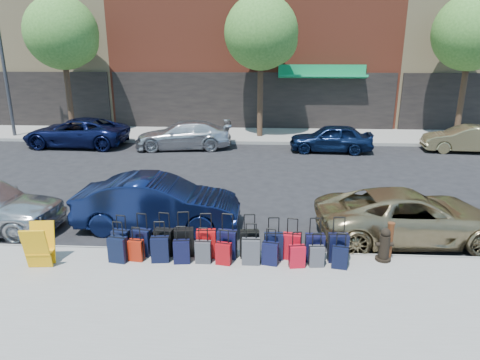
# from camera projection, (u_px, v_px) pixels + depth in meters

# --- Properties ---
(ground) EXTENTS (120.00, 120.00, 0.00)m
(ground) POSITION_uv_depth(u_px,v_px,m) (240.00, 195.00, 14.49)
(ground) COLOR black
(ground) RESTS_ON ground
(sidewalk_near) EXTENTS (60.00, 4.00, 0.15)m
(sidewalk_near) POSITION_uv_depth(u_px,v_px,m) (221.00, 301.00, 8.27)
(sidewalk_near) COLOR gray
(sidewalk_near) RESTS_ON ground
(sidewalk_far) EXTENTS (60.00, 4.00, 0.15)m
(sidewalk_far) POSITION_uv_depth(u_px,v_px,m) (251.00, 135.00, 24.01)
(sidewalk_far) COLOR gray
(sidewalk_far) RESTS_ON ground
(curb_near) EXTENTS (60.00, 0.08, 0.15)m
(curb_near) POSITION_uv_depth(u_px,v_px,m) (230.00, 253.00, 10.20)
(curb_near) COLOR gray
(curb_near) RESTS_ON ground
(curb_far) EXTENTS (60.00, 0.08, 0.15)m
(curb_far) POSITION_uv_depth(u_px,v_px,m) (249.00, 143.00, 22.08)
(curb_far) COLOR gray
(curb_far) RESTS_ON ground
(building_left) EXTENTS (15.00, 12.12, 16.00)m
(building_left) POSITION_uv_depth(u_px,v_px,m) (30.00, 0.00, 30.19)
(building_left) COLOR tan
(building_left) RESTS_ON ground
(tree_left) EXTENTS (3.80, 3.80, 7.27)m
(tree_left) POSITION_uv_depth(u_px,v_px,m) (64.00, 35.00, 22.51)
(tree_left) COLOR black
(tree_left) RESTS_ON sidewalk_far
(tree_center) EXTENTS (3.80, 3.80, 7.27)m
(tree_center) POSITION_uv_depth(u_px,v_px,m) (264.00, 35.00, 21.91)
(tree_center) COLOR black
(tree_center) RESTS_ON sidewalk_far
(tree_right) EXTENTS (3.80, 3.80, 7.27)m
(tree_right) POSITION_uv_depth(u_px,v_px,m) (474.00, 34.00, 21.32)
(tree_right) COLOR black
(tree_right) RESTS_ON sidewalk_far
(streetlight) EXTENTS (2.59, 0.18, 8.00)m
(streetlight) POSITION_uv_depth(u_px,v_px,m) (5.00, 50.00, 22.23)
(streetlight) COLOR #333338
(streetlight) RESTS_ON sidewalk_far
(suitcase_front_0) EXTENTS (0.42, 0.28, 0.94)m
(suitcase_front_0) POSITION_uv_depth(u_px,v_px,m) (121.00, 242.00, 9.95)
(suitcase_front_0) COLOR black
(suitcase_front_0) RESTS_ON sidewalk_near
(suitcase_front_1) EXTENTS (0.46, 0.31, 1.01)m
(suitcase_front_1) POSITION_uv_depth(u_px,v_px,m) (142.00, 242.00, 9.90)
(suitcase_front_1) COLOR black
(suitcase_front_1) RESTS_ON sidewalk_near
(suitcase_front_2) EXTENTS (0.45, 0.29, 1.03)m
(suitcase_front_2) POSITION_uv_depth(u_px,v_px,m) (164.00, 242.00, 9.90)
(suitcase_front_2) COLOR black
(suitcase_front_2) RESTS_ON sidewalk_near
(suitcase_front_3) EXTENTS (0.47, 0.31, 1.06)m
(suitcase_front_3) POSITION_uv_depth(u_px,v_px,m) (184.00, 242.00, 9.86)
(suitcase_front_3) COLOR black
(suitcase_front_3) RESTS_ON sidewalk_near
(suitcase_front_4) EXTENTS (0.46, 0.28, 1.05)m
(suitcase_front_4) POSITION_uv_depth(u_px,v_px,m) (206.00, 244.00, 9.79)
(suitcase_front_4) COLOR #B10B0C
(suitcase_front_4) RESTS_ON sidewalk_near
(suitcase_front_5) EXTENTS (0.46, 0.29, 1.05)m
(suitcase_front_5) POSITION_uv_depth(u_px,v_px,m) (227.00, 244.00, 9.77)
(suitcase_front_5) COLOR black
(suitcase_front_5) RESTS_ON sidewalk_near
(suitcase_front_6) EXTENTS (0.45, 0.28, 1.03)m
(suitcase_front_6) POSITION_uv_depth(u_px,v_px,m) (249.00, 244.00, 9.79)
(suitcase_front_6) COLOR black
(suitcase_front_6) RESTS_ON sidewalk_near
(suitcase_front_7) EXTENTS (0.43, 0.26, 1.00)m
(suitcase_front_7) POSITION_uv_depth(u_px,v_px,m) (274.00, 246.00, 9.70)
(suitcase_front_7) COLOR black
(suitcase_front_7) RESTS_ON sidewalk_near
(suitcase_front_8) EXTENTS (0.43, 0.29, 0.97)m
(suitcase_front_8) POSITION_uv_depth(u_px,v_px,m) (291.00, 246.00, 9.72)
(suitcase_front_8) COLOR #AF0B19
(suitcase_front_8) RESTS_ON sidewalk_near
(suitcase_front_9) EXTENTS (0.43, 0.25, 1.02)m
(suitcase_front_9) POSITION_uv_depth(u_px,v_px,m) (315.00, 247.00, 9.62)
(suitcase_front_9) COLOR black
(suitcase_front_9) RESTS_ON sidewalk_near
(suitcase_front_10) EXTENTS (0.44, 0.25, 1.05)m
(suitcase_front_10) POSITION_uv_depth(u_px,v_px,m) (338.00, 248.00, 9.59)
(suitcase_front_10) COLOR black
(suitcase_front_10) RESTS_ON sidewalk_near
(suitcase_back_0) EXTENTS (0.43, 0.29, 0.94)m
(suitcase_back_0) POSITION_uv_depth(u_px,v_px,m) (118.00, 249.00, 9.58)
(suitcase_back_0) COLOR black
(suitcase_back_0) RESTS_ON sidewalk_near
(suitcase_back_1) EXTENTS (0.35, 0.23, 0.79)m
(suitcase_back_1) POSITION_uv_depth(u_px,v_px,m) (136.00, 250.00, 9.65)
(suitcase_back_1) COLOR maroon
(suitcase_back_1) RESTS_ON sidewalk_near
(suitcase_back_2) EXTENTS (0.42, 0.27, 0.94)m
(suitcase_back_2) POSITION_uv_depth(u_px,v_px,m) (160.00, 249.00, 9.59)
(suitcase_back_2) COLOR black
(suitcase_back_2) RESTS_ON sidewalk_near
(suitcase_back_3) EXTENTS (0.38, 0.25, 0.86)m
(suitcase_back_3) POSITION_uv_depth(u_px,v_px,m) (182.00, 252.00, 9.54)
(suitcase_back_3) COLOR black
(suitcase_back_3) RESTS_ON sidewalk_near
(suitcase_back_4) EXTENTS (0.35, 0.20, 0.82)m
(suitcase_back_4) POSITION_uv_depth(u_px,v_px,m) (203.00, 252.00, 9.56)
(suitcase_back_4) COLOR #38393D
(suitcase_back_4) RESTS_ON sidewalk_near
(suitcase_back_5) EXTENTS (0.37, 0.25, 0.80)m
(suitcase_back_5) POSITION_uv_depth(u_px,v_px,m) (224.00, 253.00, 9.49)
(suitcase_back_5) COLOR maroon
(suitcase_back_5) RESTS_ON sidewalk_near
(suitcase_back_6) EXTENTS (0.40, 0.23, 0.95)m
(suitcase_back_6) POSITION_uv_depth(u_px,v_px,m) (251.00, 251.00, 9.49)
(suitcase_back_6) COLOR #3C3C41
(suitcase_back_6) RESTS_ON sidewalk_near
(suitcase_back_7) EXTENTS (0.39, 0.27, 0.84)m
(suitcase_back_7) POSITION_uv_depth(u_px,v_px,m) (270.00, 253.00, 9.47)
(suitcase_back_7) COLOR black
(suitcase_back_7) RESTS_ON sidewalk_near
(suitcase_back_8) EXTENTS (0.37, 0.25, 0.81)m
(suitcase_back_8) POSITION_uv_depth(u_px,v_px,m) (297.00, 256.00, 9.36)
(suitcase_back_8) COLOR #AF0B1D
(suitcase_back_8) RESTS_ON sidewalk_near
(suitcase_back_9) EXTENTS (0.34, 0.21, 0.77)m
(suitcase_back_9) POSITION_uv_depth(u_px,v_px,m) (316.00, 256.00, 9.39)
(suitcase_back_9) COLOR #3E3E43
(suitcase_back_9) RESTS_ON sidewalk_near
(suitcase_back_10) EXTENTS (0.37, 0.26, 0.81)m
(suitcase_back_10) POSITION_uv_depth(u_px,v_px,m) (340.00, 257.00, 9.32)
(suitcase_back_10) COLOR black
(suitcase_back_10) RESTS_ON sidewalk_near
(fire_hydrant) EXTENTS (0.40, 0.35, 0.78)m
(fire_hydrant) POSITION_uv_depth(u_px,v_px,m) (384.00, 245.00, 9.63)
(fire_hydrant) COLOR black
(fire_hydrant) RESTS_ON sidewalk_near
(bollard) EXTENTS (0.16, 0.16, 0.88)m
(bollard) POSITION_uv_depth(u_px,v_px,m) (390.00, 240.00, 9.67)
(bollard) COLOR #38190C
(bollard) RESTS_ON sidewalk_near
(display_rack) EXTENTS (0.59, 0.64, 0.95)m
(display_rack) POSITION_uv_depth(u_px,v_px,m) (40.00, 246.00, 9.35)
(display_rack) COLOR #F0A60D
(display_rack) RESTS_ON sidewalk_near
(car_near_1) EXTENTS (4.41, 1.54, 1.45)m
(car_near_1) POSITION_uv_depth(u_px,v_px,m) (158.00, 203.00, 11.62)
(car_near_1) COLOR #0D173A
(car_near_1) RESTS_ON ground
(car_near_2) EXTENTS (4.87, 2.56, 1.31)m
(car_near_2) POSITION_uv_depth(u_px,v_px,m) (410.00, 216.00, 10.93)
(car_near_2) COLOR #928059
(car_near_2) RESTS_ON ground
(car_far_0) EXTENTS (5.20, 2.56, 1.42)m
(car_far_0) POSITION_uv_depth(u_px,v_px,m) (76.00, 132.00, 21.42)
(car_far_0) COLOR #0D133A
(car_far_0) RESTS_ON ground
(car_far_1) EXTENTS (4.87, 2.47, 1.36)m
(car_far_1) POSITION_uv_depth(u_px,v_px,m) (183.00, 135.00, 20.95)
(car_far_1) COLOR silver
(car_far_1) RESTS_ON ground
(car_far_2) EXTENTS (3.97, 1.80, 1.32)m
(car_far_2) POSITION_uv_depth(u_px,v_px,m) (331.00, 138.00, 20.32)
(car_far_2) COLOR #0D1939
(car_far_2) RESTS_ON ground
(car_far_3) EXTENTS (3.94, 1.69, 1.26)m
(car_far_3) POSITION_uv_depth(u_px,v_px,m) (465.00, 139.00, 20.27)
(car_far_3) COLOR #8F8358
(car_far_3) RESTS_ON ground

